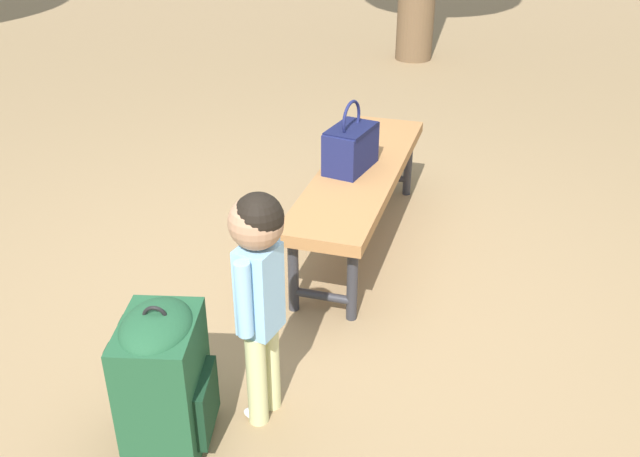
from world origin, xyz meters
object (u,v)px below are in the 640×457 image
handbag (351,146)px  child_standing (259,275)px  park_bench (360,178)px  backpack_large (164,376)px

handbag → child_standing: (1.36, -0.20, 0.05)m
park_bench → backpack_large: 1.65m
handbag → backpack_large: handbag is taller
backpack_large → child_standing: bearing=119.4°
child_standing → backpack_large: size_ratio=1.58×
handbag → backpack_large: size_ratio=0.62×
backpack_large → park_bench: bearing=159.7°
park_bench → handbag: bearing=-82.1°
handbag → backpack_large: 1.65m
child_standing → park_bench: bearing=169.5°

